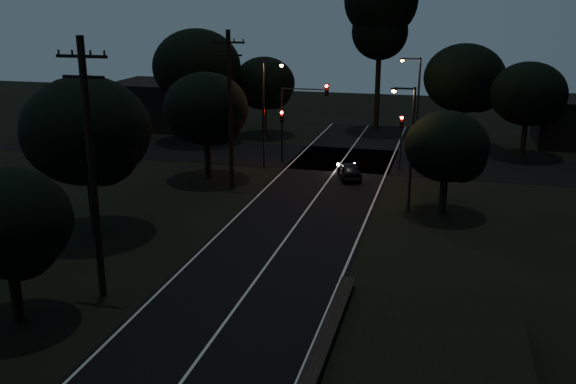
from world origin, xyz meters
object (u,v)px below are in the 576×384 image
Objects in this scene: signal_left at (282,126)px; streetlight_b at (416,101)px; signal_right at (401,132)px; utility_pole_far at (230,108)px; streetlight_a at (266,107)px; tall_pine at (381,11)px; car at (350,170)px; signal_mast at (303,108)px; utility_pole_mid at (92,167)px; streetlight_c at (409,141)px.

streetlight_b is at bearing 22.05° from signal_left.
signal_left is 9.20m from signal_right.
signal_left is (1.40, 7.99, -2.65)m from utility_pole_far.
streetlight_a reaches higher than signal_right.
tall_pine reaches higher than signal_right.
signal_right is 5.31m from car.
signal_mast is 3.13m from streetlight_a.
signal_right is at bearing 0.00° from signal_left.
utility_pole_mid is 40.99m from tall_pine.
utility_pole_far is 16.51m from streetlight_b.
utility_pole_mid is at bearing -90.00° from utility_pole_far.
signal_right is at bearing 37.00° from utility_pole_far.
streetlight_c is at bearing -82.98° from signal_right.
streetlight_b is (0.71, 4.01, 1.80)m from signal_right.
signal_left is at bearing 180.00° from signal_right.
streetlight_a is (-6.31, -17.00, -6.68)m from tall_pine.
utility_pole_far is at bearing -99.94° from signal_left.
signal_mast is (-3.91, -15.01, -6.97)m from tall_pine.
utility_pole_far is 13.53m from signal_right.
car is (5.95, -3.56, -2.23)m from signal_left.
streetlight_b is 14.01m from streetlight_c.
tall_pine is at bearing 103.49° from signal_right.
utility_pole_far reaches higher than streetlight_b.
utility_pole_far is 9.87m from car.
utility_pole_mid is at bearing -128.26° from streetlight_c.
signal_left is 14.52m from streetlight_c.
signal_left is 1.00× the size of signal_right.
tall_pine is 3.83× the size of signal_left.
streetlight_c is at bearing -87.86° from streetlight_b.
streetlight_b is at bearing -68.62° from tall_pine.
signal_mast is at bearing 68.89° from utility_pole_far.
car is at bearing -117.57° from streetlight_b.
signal_right is (10.60, 24.99, -2.90)m from utility_pole_mid.
tall_pine is 17.01m from signal_mast.
signal_right is 4.45m from streetlight_b.
signal_left is 2.77m from streetlight_a.
streetlight_b is (10.61, 6.00, 0.00)m from streetlight_a.
signal_mast is 6.70m from car.
signal_mast is 0.78× the size of streetlight_b.
utility_pole_far reaches higher than signal_mast.
streetlight_b is at bearing 46.70° from utility_pole_far.
streetlight_c is (8.74, -9.99, 0.01)m from signal_mast.
utility_pole_mid is 2.68× the size of signal_right.
signal_left is 0.51× the size of streetlight_a.
tall_pine reaches higher than streetlight_b.
signal_right is at bearing -0.03° from signal_mast.
streetlight_a reaches higher than signal_mast.
utility_pole_far is 1.68× the size of signal_mast.
signal_right is at bearing 67.01° from utility_pole_mid.
signal_right is at bearing -100.00° from streetlight_b.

